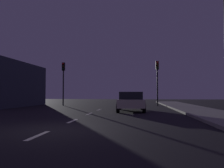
{
  "coord_description": "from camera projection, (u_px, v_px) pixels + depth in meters",
  "views": [
    {
      "loc": [
        3.01,
        -7.88,
        1.28
      ],
      "look_at": [
        0.48,
        15.55,
        2.32
      ],
      "focal_mm": 36.08,
      "sensor_mm": 36.0,
      "label": 1
    }
  ],
  "objects": [
    {
      "name": "ground_plane",
      "position": [
        91.0,
        113.0,
        15.04
      ],
      "size": [
        80.0,
        80.0,
        0.0
      ],
      "primitive_type": "plane",
      "color": "black"
    },
    {
      "name": "sidewalk_curb_right",
      "position": [
        208.0,
        113.0,
        14.24
      ],
      "size": [
        3.0,
        40.0,
        0.15
      ],
      "primitive_type": "cube",
      "color": "gray",
      "rests_on": "ground_plane"
    },
    {
      "name": "lane_stripe_nearest",
      "position": [
        38.0,
        135.0,
        6.9
      ],
      "size": [
        0.16,
        1.6,
        0.01
      ],
      "primitive_type": "cube",
      "color": "silver",
      "rests_on": "ground_plane"
    },
    {
      "name": "lane_stripe_second",
      "position": [
        73.0,
        121.0,
        10.67
      ],
      "size": [
        0.16,
        1.6,
        0.01
      ],
      "primitive_type": "cube",
      "color": "silver",
      "rests_on": "ground_plane"
    },
    {
      "name": "lane_stripe_third",
      "position": [
        89.0,
        114.0,
        14.45
      ],
      "size": [
        0.16,
        1.6,
        0.01
      ],
      "primitive_type": "cube",
      "color": "silver",
      "rests_on": "ground_plane"
    },
    {
      "name": "lane_stripe_fourth",
      "position": [
        99.0,
        110.0,
        18.22
      ],
      "size": [
        0.16,
        1.6,
        0.01
      ],
      "primitive_type": "cube",
      "color": "silver",
      "rests_on": "ground_plane"
    },
    {
      "name": "traffic_signal_left",
      "position": [
        63.0,
        75.0,
        25.11
      ],
      "size": [
        0.32,
        0.38,
        4.8
      ],
      "color": "#2D2D30",
      "rests_on": "ground_plane"
    },
    {
      "name": "traffic_signal_right",
      "position": [
        157.0,
        74.0,
        24.0
      ],
      "size": [
        0.32,
        0.38,
        4.8
      ],
      "color": "black",
      "rests_on": "ground_plane"
    },
    {
      "name": "car_stopped_ahead",
      "position": [
        131.0,
        101.0,
        16.76
      ],
      "size": [
        2.08,
        4.33,
        1.43
      ],
      "color": "beige",
      "rests_on": "ground_plane"
    },
    {
      "name": "street_lamp_right",
      "position": [
        221.0,
        38.0,
        12.05
      ],
      "size": [
        1.76,
        0.36,
        7.08
      ],
      "color": "black",
      "rests_on": "ground_plane"
    },
    {
      "name": "storefront_left",
      "position": [
        0.0,
        85.0,
        22.91
      ],
      "size": [
        5.73,
        9.75,
        4.44
      ],
      "primitive_type": "cube",
      "color": "#333847",
      "rests_on": "ground_plane"
    }
  ]
}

